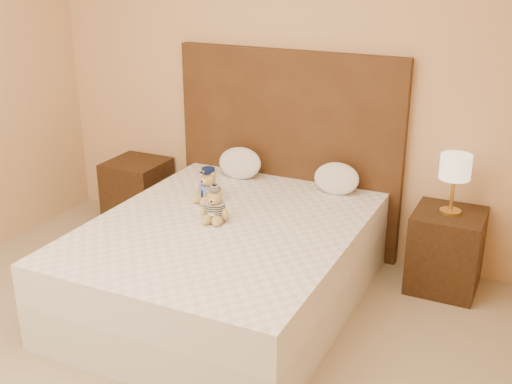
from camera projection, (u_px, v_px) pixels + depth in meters
room_walls at (144, 34)px, 2.96m from camera, size 4.04×4.52×2.72m
bed at (226, 263)px, 4.14m from camera, size 1.60×2.00×0.55m
headboard at (288, 151)px, 4.82m from camera, size 1.75×0.08×1.50m
nightstand_left at (138, 193)px, 5.31m from camera, size 0.45×0.45×0.55m
nightstand_right at (446, 250)px, 4.31m from camera, size 0.45×0.45×0.55m
lamp at (455, 170)px, 4.10m from camera, size 0.20×0.20×0.40m
teddy_police at (209, 185)px, 4.35m from camera, size 0.25×0.25×0.24m
teddy_prisoner at (215, 205)px, 4.04m from camera, size 0.23×0.22×0.22m
pillow_left at (240, 162)px, 4.82m from camera, size 0.35×0.22×0.24m
pillow_right at (337, 177)px, 4.51m from camera, size 0.33×0.21×0.23m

